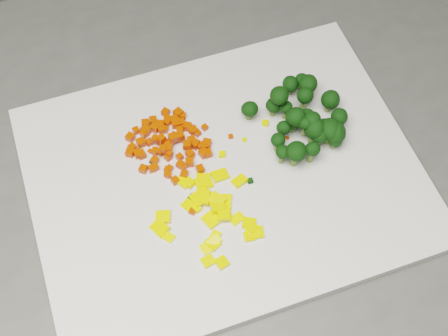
{
  "coord_description": "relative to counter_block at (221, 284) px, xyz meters",
  "views": [
    {
      "loc": [
        -0.0,
        -0.04,
        1.55
      ],
      "look_at": [
        0.05,
        0.32,
        0.92
      ],
      "focal_mm": 50.0,
      "sensor_mm": 36.0,
      "label": 1
    }
  ],
  "objects": [
    {
      "name": "counter_block",
      "position": [
        0.0,
        0.0,
        0.0
      ],
      "size": [
        1.24,
        1.03,
        0.9
      ],
      "primitive_type": "cube",
      "rotation": [
        0.0,
        0.0,
        0.31
      ],
      "color": "#4F4F4C",
      "rests_on": "ground"
    },
    {
      "name": "cutting_board",
      "position": [
        0.0,
        -0.03,
        0.46
      ],
      "size": [
        0.51,
        0.43,
        0.01
      ],
      "primitive_type": "cube",
      "rotation": [
        0.0,
        0.0,
        0.2
      ],
      "color": "silver",
      "rests_on": "counter_block"
    },
    {
      "name": "carrot_pile",
      "position": [
        -0.06,
        0.01,
        0.48
      ],
      "size": [
        0.1,
        0.1,
        0.03
      ],
      "primitive_type": null,
      "color": "#C52B02",
      "rests_on": "cutting_board"
    },
    {
      "name": "pepper_pile",
      "position": [
        -0.02,
        -0.09,
        0.47
      ],
      "size": [
        0.12,
        0.12,
        0.02
      ],
      "primitive_type": null,
      "color": "yellow",
      "rests_on": "cutting_board"
    },
    {
      "name": "broccoli_pile",
      "position": [
        0.1,
        0.02,
        0.49
      ],
      "size": [
        0.12,
        0.12,
        0.06
      ],
      "primitive_type": null,
      "color": "black",
      "rests_on": "cutting_board"
    },
    {
      "name": "carrot_cube_0",
      "position": [
        -0.05,
        0.02,
        0.47
      ],
      "size": [
        0.01,
        0.01,
        0.01
      ],
      "primitive_type": "cube",
      "rotation": [
        0.0,
        0.0,
        0.29
      ],
      "color": "#C52B02",
      "rests_on": "carrot_pile"
    },
    {
      "name": "carrot_cube_1",
      "position": [
        -0.05,
        0.02,
        0.47
      ],
      "size": [
        0.01,
        0.01,
        0.01
      ],
      "primitive_type": "cube",
      "rotation": [
        0.0,
        0.0,
        0.44
      ],
      "color": "#C52B02",
      "rests_on": "carrot_pile"
    },
    {
      "name": "carrot_cube_2",
      "position": [
        -0.04,
        -0.0,
        0.47
      ],
      "size": [
        0.01,
        0.01,
        0.01
      ],
      "primitive_type": "cube",
      "rotation": [
        0.0,
        0.0,
        0.68
      ],
      "color": "#C52B02",
      "rests_on": "carrot_pile"
    },
    {
      "name": "carrot_cube_3",
      "position": [
        -0.09,
        0.04,
        0.47
      ],
      "size": [
        0.01,
        0.01,
        0.01
      ],
      "primitive_type": "cube",
      "rotation": [
        0.0,
        0.0,
        2.21
      ],
      "color": "#C52B02",
      "rests_on": "carrot_pile"
    },
    {
      "name": "carrot_cube_4",
      "position": [
        -0.08,
        0.05,
        0.47
      ],
      "size": [
        0.01,
        0.01,
        0.01
      ],
      "primitive_type": "cube",
      "rotation": [
        0.0,
        0.0,
        0.04
      ],
      "color": "#C52B02",
      "rests_on": "carrot_pile"
    },
    {
      "name": "carrot_cube_5",
      "position": [
        -0.05,
        0.05,
        0.47
      ],
      "size": [
        0.01,
        0.01,
        0.01
      ],
      "primitive_type": "cube",
      "rotation": [
        0.0,
        0.0,
        0.53
      ],
      "color": "#C52B02",
      "rests_on": "carrot_pile"
    },
    {
      "name": "carrot_cube_6",
      "position": [
        -0.04,
        0.04,
        0.47
      ],
      "size": [
        0.01,
        0.01,
        0.01
      ],
      "primitive_type": "cube",
      "rotation": [
        0.0,
        0.0,
        2.61
      ],
      "color": "#C52B02",
      "rests_on": "carrot_pile"
    },
    {
      "name": "carrot_cube_7",
      "position": [
        -0.05,
        0.02,
        0.47
      ],
      "size": [
        0.01,
        0.01,
        0.01
      ],
      "primitive_type": "cube",
      "rotation": [
        0.0,
        0.0,
        0.27
      ],
      "color": "#C52B02",
      "rests_on": "carrot_pile"
    },
    {
      "name": "carrot_cube_8",
      "position": [
        -0.01,
        0.01,
        0.47
      ],
      "size": [
        0.01,
        0.01,
        0.01
      ],
      "primitive_type": "cube",
      "rotation": [
        0.0,
        0.0,
        1.21
      ],
      "color": "#C52B02",
      "rests_on": "carrot_pile"
    },
    {
      "name": "carrot_cube_9",
      "position": [
        -0.06,
        -0.04,
        0.47
      ],
      "size": [
        0.01,
        0.01,
        0.01
      ],
      "primitive_type": "cube",
      "rotation": [
        0.0,
        0.0,
        0.5
      ],
      "color": "#C52B02",
      "rests_on": "carrot_pile"
    },
    {
      "name": "carrot_cube_10",
      "position": [
        -0.05,
        -0.03,
        0.47
      ],
      "size": [
        0.01,
        0.01,
        0.01
      ],
      "primitive_type": "cube",
      "rotation": [
        0.0,
        0.0,
        1.13
      ],
      "color": "#C52B02",
      "rests_on": "carrot_pile"
    },
    {
      "name": "carrot_cube_11",
      "position": [
        -0.05,
        0.05,
        0.47
      ],
      "size": [
        0.01,
        0.01,
        0.01
      ],
      "primitive_type": "cube",
      "rotation": [
        0.0,
        0.0,
        2.18
      ],
      "color": "#C52B02",
      "rests_on": "carrot_pile"
    },
    {
      "name": "carrot_cube_12",
      "position": [
        -0.04,
        0.03,
        0.47
      ],
      "size": [
        0.01,
        0.01,
        0.01
      ],
      "primitive_type": "cube",
      "rotation": [
        0.0,
        0.0,
        0.13
      ],
      "color": "#C52B02",
      "rests_on": "carrot_pile"
    },
    {
      "name": "carrot_cube_13",
      "position": [
        -0.01,
        0.03,
        0.47
      ],
      "size": [
        0.01,
        0.01,
        0.01
      ],
      "primitive_type": "cube",
      "rotation": [
        0.0,
        0.0,
        0.56
      ],
      "color": "#C52B02",
      "rests_on": "carrot_pile"
    },
    {
      "name": "carrot_cube_14",
      "position": [
        -0.08,
        0.01,
        0.47
      ],
      "size": [
        0.01,
        0.01,
        0.01
      ],
      "primitive_type": "cube",
      "rotation": [
        0.0,
        0.0,
        0.88
      ],
      "color": "#C52B02",
      "rests_on": "carrot_pile"
    },
    {
      "name": "carrot_cube_15",
      "position": [
        -0.06,
        -0.0,
        0.47
      ],
      "size": [
        0.01,
        0.01,
        0.01
      ],
      "primitive_type": "cube",
      "rotation": [
        0.0,
        0.0,
        2.34
      ],
      "color": "#C52B02",
      "rests_on": "carrot_pile"
    },
    {
      "name": "carrot_cube_16",
      "position": [
        -0.08,
        -0.02,
        0.47
      ],
      "size": [
        0.01,
        0.01,
        0.01
      ],
      "primitive_type": "cube",
      "rotation": [
        0.0,
        0.0,
        0.18
      ],
      "color": "#C52B02",
      "rests_on": "carrot_pile"
    },
    {
      "name": "carrot_cube_17",
      "position": [
        -0.03,
        -0.03,
        0.47
      ],
      "size": [
        0.01,
        0.01,
        0.01
      ],
      "primitive_type": "cube",
      "rotation": [
        0.0,
        0.0,
        1.83
      ],
      "color": "#C52B02",
      "rests_on": "carrot_pile"
    },
    {
      "name": "carrot_cube_18",
      "position": [
        -0.07,
        0.0,
        0.47
      ],
      "size": [
        0.01,
        0.01,
        0.01
      ],
      "primitive_type": "cube",
      "rotation": [
        0.0,
        0.0,
        0.86
      ],
      "color": "#C52B02",
      "rests_on": "carrot_pile"
    },
    {
      "name": "carrot_cube_19",
      "position": [
        -0.06,
        0.05,
        0.47
      ],
      "size": [
        0.01,
        0.01,
        0.01
      ],
      "primitive_type": "cube",
      "rotation": [
        0.0,
        0.0,
        1.02
      ],
      "color": "#C52B02",
      "rests_on": "carrot_pile"
    },
    {
      "name": "carrot_cube_20",
      "position": [
        -0.02,
        -0.0,
        0.47
      ],
      "size": [
        0.01,
        0.01,
        0.01
      ],
      "primitive_type": "cube",
      "rotation": [
        0.0,
        0.0,
        0.53
      ],
      "color": "#C52B02",
      "rests_on": "carrot_pile"
    },
    {
      "name": "carrot_cube_21",
      "position": [
        -0.06,
        0.0,
        0.47
      ],
      "size": [
        0.01,
        0.01,
        0.01
      ],
      "primitive_type": "cube",
      "rotation": [
        0.0,
        0.0,
        3.05
      ],
      "color": "#C52B02",
      "rests_on": "carrot_pile"
    },
    {
      "name": "carrot_cube_22",
      "position": [
        -0.09,
        0.05,
        0.47
      ],
      "size": [
        0.01,
        0.01,
        0.01
      ],
      "primitive_type": "cube",
      "rotation": [
        0.0,
        0.0,
        1.53
      ],
      "color": "#C52B02",
      "rests_on": "carrot_pile"
    },
    {
      "name": "carrot_cube_23",
      "position": [
        -0.08,
        -0.01,
        0.47
      ],
      "size": [
        0.01,
        0.01,
        0.01
      ],
      "primitive_type": "cube",
      "rotation": [
        0.0,
        0.0,
        0.35
      ],
      "color": "#C52B02",
      "rests_on": "carrot_pile"
    },
    {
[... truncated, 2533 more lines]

